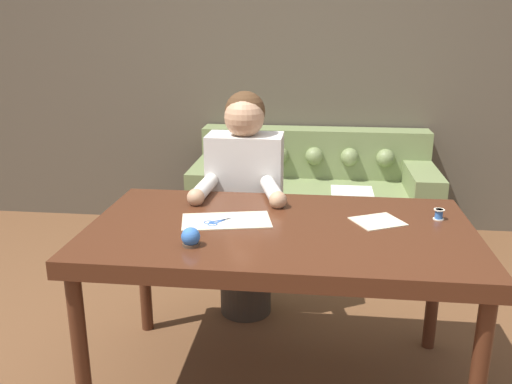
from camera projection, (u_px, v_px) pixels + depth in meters
wall_back at (285, 57)px, 4.03m from camera, size 8.00×0.06×2.60m
dining_table at (280, 242)px, 2.21m from camera, size 1.56×0.88×0.75m
couch at (313, 203)px, 3.91m from camera, size 1.67×0.79×0.80m
person at (245, 207)px, 2.84m from camera, size 0.45×0.58×1.22m
pattern_paper_main at (226, 221)px, 2.25m from camera, size 0.40×0.28×0.00m
pattern_paper_offcut at (378, 221)px, 2.24m from camera, size 0.24×0.23×0.00m
scissors at (220, 221)px, 2.24m from camera, size 0.19×0.19×0.01m
thread_spool at (439, 214)px, 2.26m from camera, size 0.04×0.04×0.05m
pin_cushion at (191, 238)px, 1.99m from camera, size 0.07×0.07×0.07m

